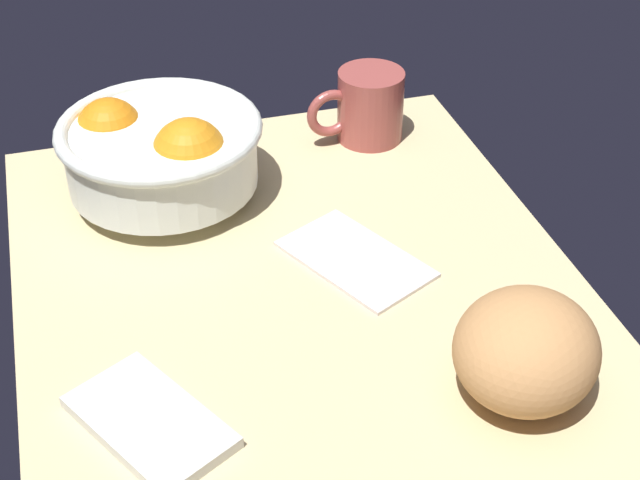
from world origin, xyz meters
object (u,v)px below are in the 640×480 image
napkin_spare (355,257)px  napkin_folded (150,422)px  bread_loaf (526,350)px  fruit_bowl (160,150)px  mug (368,106)px

napkin_spare → napkin_folded: bearing=125.8°
bread_loaf → napkin_folded: bearing=81.6°
fruit_bowl → mug: bearing=-77.1°
mug → napkin_spare: bearing=158.9°
fruit_bowl → mug: 27.00cm
fruit_bowl → mug: (6.03, -26.27, -1.57)cm
napkin_folded → napkin_spare: size_ratio=0.94×
mug → fruit_bowl: bearing=102.9°
napkin_folded → fruit_bowl: bearing=-10.8°
napkin_spare → mug: 25.78cm
mug → napkin_folded: bearing=141.2°
fruit_bowl → napkin_folded: 35.87cm
napkin_folded → mug: 52.60cm
fruit_bowl → mug: fruit_bowl is taller
bread_loaf → napkin_folded: 32.49cm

